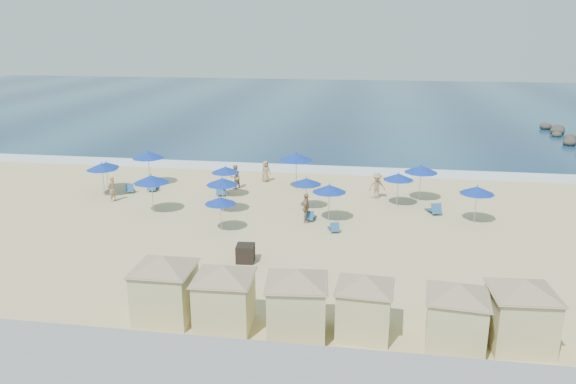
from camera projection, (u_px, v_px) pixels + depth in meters
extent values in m
plane|color=#D1BD84|center=(278.00, 239.00, 30.18)|extent=(160.00, 160.00, 0.00)
cube|color=#0D2B4A|center=(342.00, 104.00, 82.29)|extent=(160.00, 80.00, 0.06)
cube|color=white|center=(311.00, 169.00, 44.86)|extent=(160.00, 2.50, 0.08)
cube|color=gray|center=(208.00, 371.00, 17.70)|extent=(160.00, 2.20, 1.10)
ellipsoid|color=#2A2623|center=(570.00, 143.00, 53.64)|extent=(1.24, 1.24, 0.81)
ellipsoid|color=#2A2623|center=(570.00, 140.00, 54.99)|extent=(1.16, 1.16, 0.75)
ellipsoid|color=#2A2623|center=(570.00, 137.00, 56.35)|extent=(1.08, 1.08, 0.70)
ellipsoid|color=#2A2623|center=(557.00, 135.00, 57.90)|extent=(1.00, 1.00, 0.65)
ellipsoid|color=#2A2623|center=(557.00, 131.00, 59.21)|extent=(1.48, 1.48, 0.96)
ellipsoid|color=#2A2623|center=(558.00, 129.00, 60.57)|extent=(1.40, 1.40, 0.91)
ellipsoid|color=#2A2623|center=(546.00, 126.00, 62.12)|extent=(1.32, 1.32, 0.86)
cube|color=black|center=(245.00, 253.00, 27.18)|extent=(0.93, 0.93, 0.86)
cube|color=beige|center=(165.00, 293.00, 21.74)|extent=(2.13, 2.13, 2.10)
cube|color=#968161|center=(164.00, 268.00, 21.44)|extent=(2.23, 2.23, 0.08)
pyramid|color=#968161|center=(163.00, 256.00, 21.29)|extent=(4.60, 4.60, 0.52)
cube|color=beige|center=(225.00, 302.00, 21.11)|extent=(2.10, 2.10, 2.02)
cube|color=#968161|center=(224.00, 278.00, 20.83)|extent=(2.21, 2.21, 0.08)
pyramid|color=#968161|center=(223.00, 265.00, 20.68)|extent=(4.43, 4.43, 0.51)
cube|color=beige|center=(297.00, 308.00, 20.63)|extent=(2.27, 2.27, 2.07)
cube|color=#968161|center=(297.00, 282.00, 20.34)|extent=(2.38, 2.38, 0.08)
pyramid|color=#968161|center=(297.00, 269.00, 20.19)|extent=(4.52, 4.52, 0.52)
cube|color=beige|center=(364.00, 311.00, 20.62)|extent=(2.01, 2.01, 1.90)
cube|color=#968161|center=(365.00, 287.00, 20.35)|extent=(2.11, 2.11, 0.08)
pyramid|color=#968161|center=(365.00, 275.00, 20.21)|extent=(4.16, 4.16, 0.48)
cube|color=beige|center=(456.00, 322.00, 19.76)|extent=(2.17, 2.17, 1.98)
cube|color=#968161|center=(458.00, 296.00, 19.48)|extent=(2.28, 2.28, 0.08)
pyramid|color=#968161|center=(459.00, 283.00, 19.34)|extent=(4.32, 4.32, 0.50)
cube|color=beige|center=(520.00, 319.00, 19.83)|extent=(2.22, 2.22, 2.08)
cube|color=#968161|center=(523.00, 293.00, 19.54)|extent=(2.33, 2.33, 0.08)
pyramid|color=#968161|center=(525.00, 279.00, 19.39)|extent=(4.54, 4.54, 0.52)
cylinder|color=#A5A8AD|center=(108.00, 178.00, 39.15)|extent=(0.04, 0.04, 1.63)
cone|color=#0E2D97|center=(106.00, 165.00, 38.88)|extent=(1.80, 1.80, 0.39)
sphere|color=#0E2D97|center=(106.00, 161.00, 38.82)|extent=(0.07, 0.07, 0.07)
cylinder|color=#A5A8AD|center=(104.00, 182.00, 37.66)|extent=(0.05, 0.05, 1.87)
cone|color=#0E2D97|center=(102.00, 166.00, 37.34)|extent=(2.07, 2.07, 0.44)
sphere|color=#0E2D97|center=(102.00, 162.00, 37.27)|extent=(0.08, 0.08, 0.08)
cylinder|color=#A5A8AD|center=(149.00, 171.00, 40.24)|extent=(0.05, 0.05, 2.04)
cone|color=#0E2D97|center=(148.00, 155.00, 39.90)|extent=(2.25, 2.25, 0.48)
sphere|color=#0E2D97|center=(148.00, 151.00, 39.82)|extent=(0.09, 0.09, 0.09)
cylinder|color=#A5A8AD|center=(153.00, 197.00, 34.21)|extent=(0.05, 0.05, 1.96)
cone|color=#0E2D97|center=(151.00, 179.00, 33.88)|extent=(2.16, 2.16, 0.46)
sphere|color=#0E2D97|center=(151.00, 175.00, 33.80)|extent=(0.08, 0.08, 0.08)
cylinder|color=#A5A8AD|center=(226.00, 184.00, 37.48)|extent=(0.05, 0.05, 1.72)
cone|color=#0E2D97|center=(225.00, 170.00, 37.19)|extent=(1.90, 1.90, 0.41)
sphere|color=#0E2D97|center=(225.00, 166.00, 37.12)|extent=(0.07, 0.07, 0.07)
cylinder|color=#A5A8AD|center=(223.00, 198.00, 34.30)|extent=(0.05, 0.05, 1.80)
cone|color=#0E2D97|center=(222.00, 181.00, 34.00)|extent=(1.99, 1.99, 0.43)
sphere|color=#0E2D97|center=(222.00, 177.00, 33.92)|extent=(0.08, 0.08, 0.08)
cylinder|color=#A5A8AD|center=(221.00, 217.00, 31.20)|extent=(0.04, 0.04, 1.62)
cone|color=#0E2D97|center=(220.00, 201.00, 30.93)|extent=(1.79, 1.79, 0.38)
sphere|color=#0E2D97|center=(220.00, 196.00, 30.87)|extent=(0.07, 0.07, 0.07)
cylinder|color=#A5A8AD|center=(296.00, 174.00, 39.25)|extent=(0.06, 0.06, 2.13)
cone|color=#0E2D97|center=(296.00, 157.00, 38.89)|extent=(2.36, 2.36, 0.51)
sphere|color=#0E2D97|center=(296.00, 152.00, 38.81)|extent=(0.09, 0.09, 0.09)
cylinder|color=#A5A8AD|center=(329.00, 206.00, 32.77)|extent=(0.05, 0.05, 1.82)
cone|color=#0E2D97|center=(329.00, 188.00, 32.46)|extent=(2.01, 2.01, 0.43)
sphere|color=#0E2D97|center=(329.00, 184.00, 32.39)|extent=(0.08, 0.08, 0.08)
cylinder|color=#A5A8AD|center=(420.00, 186.00, 36.58)|extent=(0.05, 0.05, 1.96)
cone|color=#0E2D97|center=(421.00, 169.00, 36.25)|extent=(2.17, 2.17, 0.47)
sphere|color=#0E2D97|center=(421.00, 165.00, 36.17)|extent=(0.08, 0.08, 0.08)
cylinder|color=#A5A8AD|center=(398.00, 192.00, 35.59)|extent=(0.05, 0.05, 1.75)
cone|color=#0E2D97|center=(398.00, 177.00, 35.30)|extent=(1.94, 1.94, 0.41)
sphere|color=#0E2D97|center=(399.00, 173.00, 35.23)|extent=(0.07, 0.07, 0.07)
cylinder|color=#A5A8AD|center=(475.00, 208.00, 32.45)|extent=(0.05, 0.05, 1.81)
cone|color=#0E2D97|center=(477.00, 190.00, 32.15)|extent=(2.00, 2.00, 0.43)
sphere|color=#0E2D97|center=(478.00, 186.00, 32.07)|extent=(0.08, 0.08, 0.08)
cylinder|color=#A5A8AD|center=(306.00, 196.00, 35.02)|extent=(0.04, 0.04, 1.64)
cone|color=#0E2D97|center=(306.00, 181.00, 34.75)|extent=(1.81, 1.81, 0.39)
sphere|color=#0E2D97|center=(306.00, 177.00, 34.68)|extent=(0.07, 0.07, 0.07)
cube|color=#255388|center=(130.00, 189.00, 38.85)|extent=(0.94, 1.25, 0.31)
cube|color=#255388|center=(130.00, 188.00, 38.34)|extent=(0.61, 0.49, 0.55)
cube|color=#255388|center=(153.00, 188.00, 39.24)|extent=(0.79, 1.34, 0.35)
cube|color=#255388|center=(151.00, 186.00, 38.66)|extent=(0.64, 0.43, 0.61)
cube|color=#255388|center=(222.00, 192.00, 38.26)|extent=(0.85, 1.40, 0.36)
cube|color=#255388|center=(221.00, 190.00, 37.65)|extent=(0.67, 0.47, 0.64)
cube|color=#255388|center=(311.00, 217.00, 33.28)|extent=(0.63, 1.15, 0.30)
cube|color=#255388|center=(309.00, 216.00, 32.78)|extent=(0.55, 0.35, 0.54)
cube|color=#255388|center=(333.00, 228.00, 31.43)|extent=(0.76, 1.14, 0.29)
cube|color=#255388|center=(335.00, 227.00, 30.96)|extent=(0.55, 0.41, 0.51)
cube|color=#255388|center=(433.00, 210.00, 34.43)|extent=(0.94, 1.41, 0.36)
cube|color=#255388|center=(437.00, 209.00, 33.84)|extent=(0.68, 0.51, 0.63)
imported|color=#A5815C|center=(112.00, 189.00, 36.50)|extent=(0.55, 0.70, 1.67)
imported|color=#A5815C|center=(235.00, 177.00, 39.38)|extent=(1.00, 1.05, 1.70)
imported|color=#A5815C|center=(306.00, 208.00, 32.53)|extent=(0.46, 1.04, 1.76)
imported|color=#A5815C|center=(377.00, 186.00, 37.00)|extent=(1.31, 1.03, 1.78)
imported|color=#A5815C|center=(266.00, 171.00, 41.17)|extent=(0.90, 0.89, 1.56)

